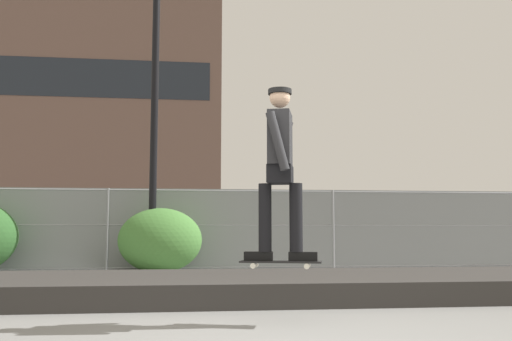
% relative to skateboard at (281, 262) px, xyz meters
% --- Properties ---
extents(gravel_berm, '(12.24, 2.50, 0.30)m').
position_rel_skateboard_xyz_m(gravel_berm, '(-0.15, 2.21, -0.45)').
color(gravel_berm, '#33302D').
rests_on(gravel_berm, ground_plane).
extents(skateboard, '(0.82, 0.40, 0.07)m').
position_rel_skateboard_xyz_m(skateboard, '(0.00, 0.00, 0.00)').
color(skateboard, black).
extents(skater, '(0.72, 0.62, 1.74)m').
position_rel_skateboard_xyz_m(skater, '(0.00, -0.00, 1.00)').
color(skater, black).
rests_on(skater, skateboard).
extents(chain_fence, '(26.08, 0.06, 1.85)m').
position_rel_skateboard_xyz_m(chain_fence, '(-0.15, 7.31, 0.33)').
color(chain_fence, gray).
rests_on(chain_fence, ground_plane).
extents(street_lamp, '(0.44, 0.44, 6.82)m').
position_rel_skateboard_xyz_m(street_lamp, '(-1.71, 6.53, 3.64)').
color(street_lamp, black).
rests_on(street_lamp, ground_plane).
extents(parked_car_near, '(4.52, 2.18, 1.66)m').
position_rel_skateboard_xyz_m(parked_car_near, '(-5.80, 9.69, 0.24)').
color(parked_car_near, '#B7BABF').
rests_on(parked_car_near, ground_plane).
extents(parked_car_mid, '(4.41, 1.96, 1.66)m').
position_rel_skateboard_xyz_m(parked_car_mid, '(0.02, 9.44, 0.24)').
color(parked_car_mid, black).
rests_on(parked_car_mid, ground_plane).
extents(library_building, '(19.21, 10.29, 16.91)m').
position_rel_skateboard_xyz_m(library_building, '(-8.63, 34.73, 7.86)').
color(library_building, brown).
rests_on(library_building, ground_plane).
extents(shrub_center, '(1.20, 0.98, 0.93)m').
position_rel_skateboard_xyz_m(shrub_center, '(-1.58, 6.71, -0.14)').
color(shrub_center, '#2D5B28').
rests_on(shrub_center, ground_plane).
extents(shrub_right, '(1.78, 1.46, 1.38)m').
position_rel_skateboard_xyz_m(shrub_right, '(-1.53, 6.58, 0.09)').
color(shrub_right, '#477F38').
rests_on(shrub_right, ground_plane).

